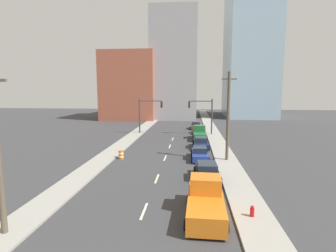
# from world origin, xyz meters

# --- Properties ---
(sidewalk_left) EXTENTS (2.49, 91.71, 0.15)m
(sidewalk_left) POSITION_xyz_m (-6.90, 45.86, 0.07)
(sidewalk_left) COLOR gray
(sidewalk_left) RESTS_ON ground
(sidewalk_right) EXTENTS (2.49, 91.71, 0.15)m
(sidewalk_right) POSITION_xyz_m (6.90, 45.86, 0.07)
(sidewalk_right) COLOR gray
(sidewalk_right) RESTS_ON ground
(lane_stripe_at_8m) EXTENTS (0.16, 2.40, 0.01)m
(lane_stripe_at_8m) POSITION_xyz_m (0.00, 8.32, 0.00)
(lane_stripe_at_8m) COLOR beige
(lane_stripe_at_8m) RESTS_ON ground
(lane_stripe_at_15m) EXTENTS (0.16, 2.40, 0.01)m
(lane_stripe_at_15m) POSITION_xyz_m (0.00, 14.63, 0.00)
(lane_stripe_at_15m) COLOR beige
(lane_stripe_at_15m) RESTS_ON ground
(lane_stripe_at_22m) EXTENTS (0.16, 2.40, 0.01)m
(lane_stripe_at_22m) POSITION_xyz_m (0.00, 21.77, 0.00)
(lane_stripe_at_22m) COLOR beige
(lane_stripe_at_22m) RESTS_ON ground
(lane_stripe_at_28m) EXTENTS (0.16, 2.40, 0.01)m
(lane_stripe_at_28m) POSITION_xyz_m (0.00, 28.16, 0.00)
(lane_stripe_at_28m) COLOR beige
(lane_stripe_at_28m) RESTS_ON ground
(lane_stripe_at_34m) EXTENTS (0.16, 2.40, 0.01)m
(lane_stripe_at_34m) POSITION_xyz_m (0.00, 33.67, 0.00)
(lane_stripe_at_34m) COLOR beige
(lane_stripe_at_34m) RESTS_ON ground
(building_brick_left) EXTENTS (14.00, 16.00, 17.71)m
(building_brick_left) POSITION_xyz_m (-13.54, 64.26, 8.85)
(building_brick_left) COLOR #9E513D
(building_brick_left) RESTS_ON ground
(building_office_center) EXTENTS (12.00, 20.00, 28.67)m
(building_office_center) POSITION_xyz_m (-1.88, 68.26, 14.34)
(building_office_center) COLOR #99999E
(building_office_center) RESTS_ON ground
(building_glass_right) EXTENTS (13.00, 20.00, 36.66)m
(building_glass_right) POSITION_xyz_m (19.48, 72.26, 18.33)
(building_glass_right) COLOR #99B7CC
(building_glass_right) RESTS_ON ground
(traffic_signal_left) EXTENTS (4.26, 0.35, 6.31)m
(traffic_signal_left) POSITION_xyz_m (-5.10, 38.31, 4.08)
(traffic_signal_left) COLOR #38383D
(traffic_signal_left) RESTS_ON ground
(traffic_signal_right) EXTENTS (4.26, 0.35, 6.31)m
(traffic_signal_right) POSITION_xyz_m (5.32, 38.31, 4.08)
(traffic_signal_right) COLOR #38383D
(traffic_signal_right) RESTS_ON ground
(utility_pole_right_mid) EXTENTS (1.60, 0.32, 9.76)m
(utility_pole_right_mid) POSITION_xyz_m (6.94, 21.17, 5.01)
(utility_pole_right_mid) COLOR brown
(utility_pole_right_mid) RESTS_ON ground
(traffic_barrel) EXTENTS (0.56, 0.56, 0.95)m
(traffic_barrel) POSITION_xyz_m (-4.99, 21.00, 0.47)
(traffic_barrel) COLOR orange
(traffic_barrel) RESTS_ON ground
(fire_hydrant) EXTENTS (0.26, 0.26, 0.84)m
(fire_hydrant) POSITION_xyz_m (6.77, 7.92, 0.41)
(fire_hydrant) COLOR red
(fire_hydrant) RESTS_ON ground
(pickup_truck_orange) EXTENTS (2.60, 5.65, 2.30)m
(pickup_truck_orange) POSITION_xyz_m (3.94, 8.11, 0.92)
(pickup_truck_orange) COLOR orange
(pickup_truck_orange) RESTS_ON ground
(sedan_black) EXTENTS (2.30, 4.85, 1.51)m
(sedan_black) POSITION_xyz_m (4.40, 14.78, 0.69)
(sedan_black) COLOR black
(sedan_black) RESTS_ON ground
(sedan_blue) EXTENTS (2.04, 4.60, 1.44)m
(sedan_blue) POSITION_xyz_m (3.97, 21.65, 0.66)
(sedan_blue) COLOR navy
(sedan_blue) RESTS_ON ground
(sedan_navy) EXTENTS (2.21, 4.64, 1.53)m
(sedan_navy) POSITION_xyz_m (4.27, 27.42, 0.70)
(sedan_navy) COLOR #141E47
(sedan_navy) RESTS_ON ground
(pickup_truck_green) EXTENTS (2.28, 5.28, 2.18)m
(pickup_truck_green) POSITION_xyz_m (4.31, 33.81, 0.88)
(pickup_truck_green) COLOR #1E6033
(pickup_truck_green) RESTS_ON ground
(sedan_gray) EXTENTS (2.25, 4.39, 1.39)m
(sedan_gray) POSITION_xyz_m (4.48, 39.61, 0.63)
(sedan_gray) COLOR slate
(sedan_gray) RESTS_ON ground
(sedan_brown) EXTENTS (2.21, 4.33, 1.46)m
(sedan_brown) POSITION_xyz_m (3.87, 45.18, 0.67)
(sedan_brown) COLOR brown
(sedan_brown) RESTS_ON ground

